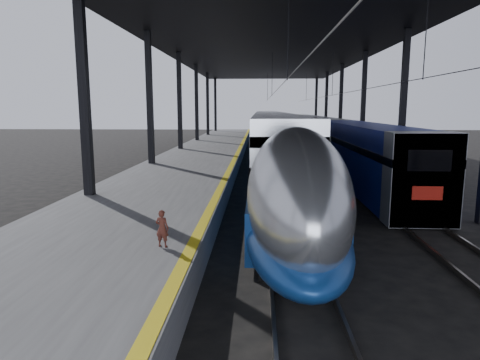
{
  "coord_description": "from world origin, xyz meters",
  "views": [
    {
      "loc": [
        0.95,
        -11.49,
        4.39
      ],
      "look_at": [
        0.32,
        2.79,
        2.0
      ],
      "focal_mm": 32.0,
      "sensor_mm": 36.0,
      "label": 1
    }
  ],
  "objects": [
    {
      "name": "rails",
      "position": [
        4.5,
        20.0,
        0.08
      ],
      "size": [
        6.52,
        80.0,
        0.16
      ],
      "color": "slate",
      "rests_on": "ground"
    },
    {
      "name": "platform",
      "position": [
        -3.5,
        20.0,
        0.5
      ],
      "size": [
        6.0,
        80.0,
        1.0
      ],
      "primitive_type": "cube",
      "color": "#4C4C4F",
      "rests_on": "ground"
    },
    {
      "name": "tgv_train",
      "position": [
        2.0,
        27.67,
        1.89
      ],
      "size": [
        2.82,
        65.2,
        4.05
      ],
      "color": "#ACAEB3",
      "rests_on": "ground"
    },
    {
      "name": "canopy",
      "position": [
        1.9,
        20.0,
        9.12
      ],
      "size": [
        18.0,
        75.0,
        9.47
      ],
      "color": "black",
      "rests_on": "ground"
    },
    {
      "name": "second_train",
      "position": [
        7.0,
        31.13,
        1.8
      ],
      "size": [
        2.58,
        56.05,
        3.55
      ],
      "color": "navy",
      "rests_on": "ground"
    },
    {
      "name": "ground",
      "position": [
        0.0,
        0.0,
        0.0
      ],
      "size": [
        160.0,
        160.0,
        0.0
      ],
      "primitive_type": "plane",
      "color": "black",
      "rests_on": "ground"
    },
    {
      "name": "yellow_strip",
      "position": [
        -0.7,
        20.0,
        1.0
      ],
      "size": [
        0.3,
        80.0,
        0.01
      ],
      "primitive_type": "cube",
      "color": "gold",
      "rests_on": "platform"
    },
    {
      "name": "child",
      "position": [
        -1.42,
        -1.37,
        1.47
      ],
      "size": [
        0.39,
        0.3,
        0.94
      ],
      "primitive_type": "imported",
      "rotation": [
        0.0,
        0.0,
        2.91
      ],
      "color": "#4C2119",
      "rests_on": "platform"
    }
  ]
}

